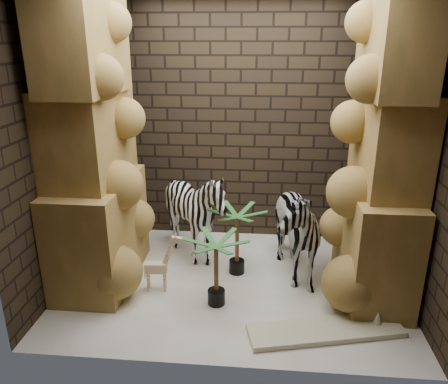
# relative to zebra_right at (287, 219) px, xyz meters

# --- Properties ---
(floor) EXTENTS (3.50, 3.50, 0.00)m
(floor) POSITION_rel_zebra_right_xyz_m (-0.57, -0.26, -0.65)
(floor) COLOR white
(floor) RESTS_ON ground
(wall_back) EXTENTS (3.50, 0.00, 3.50)m
(wall_back) POSITION_rel_zebra_right_xyz_m (-0.57, 0.99, 0.85)
(wall_back) COLOR black
(wall_back) RESTS_ON ground
(wall_front) EXTENTS (3.50, 0.00, 3.50)m
(wall_front) POSITION_rel_zebra_right_xyz_m (-0.57, -1.51, 0.85)
(wall_front) COLOR black
(wall_front) RESTS_ON ground
(wall_left) EXTENTS (0.00, 3.00, 3.00)m
(wall_left) POSITION_rel_zebra_right_xyz_m (-2.32, -0.26, 0.85)
(wall_left) COLOR black
(wall_left) RESTS_ON ground
(wall_right) EXTENTS (0.00, 3.00, 3.00)m
(wall_right) POSITION_rel_zebra_right_xyz_m (1.18, -0.26, 0.85)
(wall_right) COLOR black
(wall_right) RESTS_ON ground
(rock_pillar_left) EXTENTS (0.68, 1.30, 3.00)m
(rock_pillar_left) POSITION_rel_zebra_right_xyz_m (-1.97, -0.26, 0.85)
(rock_pillar_left) COLOR #BA8849
(rock_pillar_left) RESTS_ON floor
(rock_pillar_right) EXTENTS (0.58, 1.25, 3.00)m
(rock_pillar_right) POSITION_rel_zebra_right_xyz_m (0.85, -0.26, 0.85)
(rock_pillar_right) COLOR #BA8849
(rock_pillar_right) RESTS_ON floor
(zebra_right) EXTENTS (0.87, 1.23, 1.31)m
(zebra_right) POSITION_rel_zebra_right_xyz_m (0.00, 0.00, 0.00)
(zebra_right) COLOR white
(zebra_right) RESTS_ON floor
(zebra_left) EXTENTS (1.02, 1.22, 1.04)m
(zebra_left) POSITION_rel_zebra_right_xyz_m (-1.03, 0.23, -0.14)
(zebra_left) COLOR white
(zebra_left) RESTS_ON floor
(giraffe_toy) EXTENTS (0.35, 0.14, 0.66)m
(giraffe_toy) POSITION_rel_zebra_right_xyz_m (-1.33, -0.46, -0.33)
(giraffe_toy) COLOR beige
(giraffe_toy) RESTS_ON floor
(palm_front) EXTENTS (0.36, 0.36, 0.77)m
(palm_front) POSITION_rel_zebra_right_xyz_m (-0.53, -0.04, -0.27)
(palm_front) COLOR #217237
(palm_front) RESTS_ON floor
(palm_back) EXTENTS (0.36, 0.36, 0.72)m
(palm_back) POSITION_rel_zebra_right_xyz_m (-0.69, -0.65, -0.29)
(palm_back) COLOR #217237
(palm_back) RESTS_ON floor
(surfboard) EXTENTS (1.42, 0.65, 0.05)m
(surfboard) POSITION_rel_zebra_right_xyz_m (0.32, -1.02, -0.63)
(surfboard) COLOR beige
(surfboard) RESTS_ON floor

